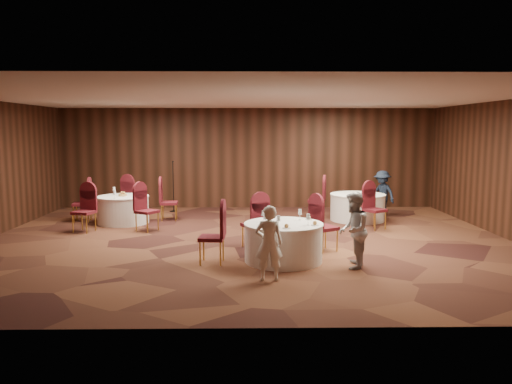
{
  "coord_description": "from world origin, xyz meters",
  "views": [
    {
      "loc": [
        0.02,
        -11.08,
        2.51
      ],
      "look_at": [
        0.2,
        0.2,
        1.1
      ],
      "focal_mm": 35.0,
      "sensor_mm": 36.0,
      "label": 1
    }
  ],
  "objects_px": {
    "table_right": "(358,207)",
    "woman_a": "(269,243)",
    "man_c": "(382,193)",
    "table_left": "(123,209)",
    "woman_b": "(353,230)",
    "table_main": "(283,242)",
    "mic_stand": "(173,197)"
  },
  "relations": [
    {
      "from": "mic_stand",
      "to": "woman_b",
      "type": "xyz_separation_m",
      "value": [
        4.21,
        -6.42,
        0.24
      ]
    },
    {
      "from": "man_c",
      "to": "table_main",
      "type": "bearing_deg",
      "value": -68.69
    },
    {
      "from": "table_left",
      "to": "mic_stand",
      "type": "xyz_separation_m",
      "value": [
        1.07,
        1.94,
        0.08
      ]
    },
    {
      "from": "table_main",
      "to": "table_right",
      "type": "xyz_separation_m",
      "value": [
        2.38,
        4.33,
        -0.0
      ]
    },
    {
      "from": "woman_a",
      "to": "table_left",
      "type": "bearing_deg",
      "value": -57.37
    },
    {
      "from": "table_right",
      "to": "man_c",
      "type": "distance_m",
      "value": 1.14
    },
    {
      "from": "table_left",
      "to": "man_c",
      "type": "height_order",
      "value": "man_c"
    },
    {
      "from": "table_left",
      "to": "woman_a",
      "type": "xyz_separation_m",
      "value": [
        3.72,
        -5.24,
        0.26
      ]
    },
    {
      "from": "table_left",
      "to": "woman_a",
      "type": "distance_m",
      "value": 6.43
    },
    {
      "from": "table_right",
      "to": "woman_a",
      "type": "distance_m",
      "value": 6.2
    },
    {
      "from": "table_main",
      "to": "woman_b",
      "type": "bearing_deg",
      "value": -21.23
    },
    {
      "from": "mic_stand",
      "to": "woman_b",
      "type": "height_order",
      "value": "mic_stand"
    },
    {
      "from": "table_right",
      "to": "man_c",
      "type": "bearing_deg",
      "value": 38.18
    },
    {
      "from": "table_left",
      "to": "woman_a",
      "type": "bearing_deg",
      "value": -54.65
    },
    {
      "from": "table_left",
      "to": "woman_b",
      "type": "distance_m",
      "value": 6.93
    },
    {
      "from": "table_main",
      "to": "man_c",
      "type": "xyz_separation_m",
      "value": [
        3.24,
        5.01,
        0.29
      ]
    },
    {
      "from": "table_right",
      "to": "mic_stand",
      "type": "xyz_separation_m",
      "value": [
        -5.36,
        1.61,
        0.08
      ]
    },
    {
      "from": "mic_stand",
      "to": "man_c",
      "type": "height_order",
      "value": "mic_stand"
    },
    {
      "from": "table_main",
      "to": "mic_stand",
      "type": "xyz_separation_m",
      "value": [
        -2.98,
        5.94,
        0.08
      ]
    },
    {
      "from": "table_main",
      "to": "mic_stand",
      "type": "bearing_deg",
      "value": 116.63
    },
    {
      "from": "woman_b",
      "to": "table_right",
      "type": "bearing_deg",
      "value": -176.71
    },
    {
      "from": "table_main",
      "to": "table_left",
      "type": "distance_m",
      "value": 5.69
    },
    {
      "from": "table_left",
      "to": "woman_b",
      "type": "xyz_separation_m",
      "value": [
        5.28,
        -4.48,
        0.32
      ]
    },
    {
      "from": "table_right",
      "to": "woman_b",
      "type": "relative_size",
      "value": 1.09
    },
    {
      "from": "table_right",
      "to": "woman_a",
      "type": "bearing_deg",
      "value": -115.92
    },
    {
      "from": "table_right",
      "to": "woman_a",
      "type": "height_order",
      "value": "woman_a"
    },
    {
      "from": "mic_stand",
      "to": "woman_a",
      "type": "bearing_deg",
      "value": -69.78
    },
    {
      "from": "table_left",
      "to": "table_right",
      "type": "xyz_separation_m",
      "value": [
        6.43,
        0.33,
        -0.0
      ]
    },
    {
      "from": "table_main",
      "to": "mic_stand",
      "type": "relative_size",
      "value": 0.96
    },
    {
      "from": "mic_stand",
      "to": "woman_a",
      "type": "xyz_separation_m",
      "value": [
        2.65,
        -7.18,
        0.18
      ]
    },
    {
      "from": "table_main",
      "to": "table_right",
      "type": "relative_size",
      "value": 0.99
    },
    {
      "from": "mic_stand",
      "to": "man_c",
      "type": "distance_m",
      "value": 6.29
    }
  ]
}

